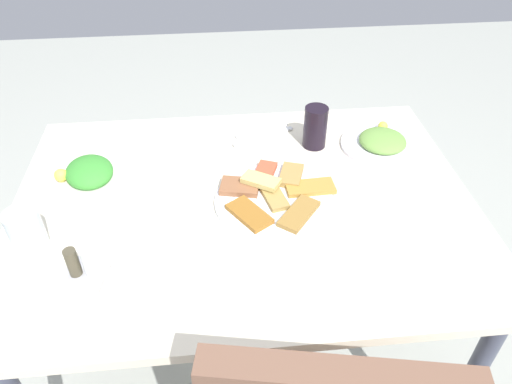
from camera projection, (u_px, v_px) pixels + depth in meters
name	position (u px, v px, depth m)	size (l,w,h in m)	color
ground_plane	(247.00, 358.00, 1.66)	(6.00, 6.00, 0.00)	#ABAFA5
dining_table	(245.00, 223.00, 1.25)	(1.15, 0.84, 0.72)	beige
pide_platter	(274.00, 197.00, 1.20)	(0.31, 0.30, 0.04)	white
salad_plate_greens	(382.00, 142.00, 1.38)	(0.23, 0.23, 0.04)	white
salad_plate_rice	(89.00, 174.00, 1.26)	(0.21, 0.21, 0.06)	white
soda_can	(315.00, 127.00, 1.36)	(0.07, 0.07, 0.12)	black
drinking_glass	(27.00, 232.00, 1.04)	(0.07, 0.07, 0.11)	silver
paper_napkin	(263.00, 134.00, 1.44)	(0.15, 0.15, 0.00)	white
fork	(262.00, 130.00, 1.45)	(0.18, 0.01, 0.01)	silver
spoon	(263.00, 136.00, 1.42)	(0.20, 0.01, 0.01)	silver
condiment_caddy	(83.00, 269.00, 1.00)	(0.11, 0.11, 0.08)	#B2B2B7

